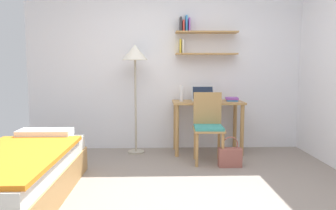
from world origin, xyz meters
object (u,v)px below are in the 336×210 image
object	(u,v)px
water_bottle	(181,93)
laptop	(203,97)
bed	(19,176)
standing_lamp	(135,59)
desk	(207,112)
handbag	(230,157)
book_stack	(232,99)
desk_chair	(208,124)

from	to	relation	value
water_bottle	laptop	bearing A→B (deg)	16.34
bed	standing_lamp	world-z (taller)	standing_lamp
desk	handbag	size ratio (longest dim) A/B	2.60
water_bottle	book_stack	bearing A→B (deg)	2.28
bed	standing_lamp	bearing A→B (deg)	60.24
handbag	standing_lamp	bearing A→B (deg)	149.17
handbag	laptop	bearing A→B (deg)	106.46
desk_chair	laptop	distance (m)	0.65
desk	water_bottle	distance (m)	0.47
desk_chair	water_bottle	bearing A→B (deg)	124.40
desk_chair	handbag	distance (m)	0.51
laptop	book_stack	world-z (taller)	laptop
desk_chair	handbag	size ratio (longest dim) A/B	2.36
bed	desk_chair	distance (m)	2.35
desk	bed	bearing A→B (deg)	-140.14
laptop	bed	bearing A→B (deg)	-137.90
desk_chair	laptop	xyz separation A→B (m)	(0.01, 0.57, 0.32)
water_bottle	book_stack	xyz separation A→B (m)	(0.75, 0.03, -0.09)
desk_chair	water_bottle	distance (m)	0.69
laptop	water_bottle	xyz separation A→B (m)	(-0.33, -0.10, 0.06)
bed	book_stack	xyz separation A→B (m)	(2.41, 1.73, 0.56)
standing_lamp	water_bottle	distance (m)	0.84
desk	desk_chair	distance (m)	0.50
standing_lamp	handbag	world-z (taller)	standing_lamp
desk_chair	book_stack	size ratio (longest dim) A/B	4.09
water_bottle	handbag	world-z (taller)	water_bottle
water_bottle	handbag	distance (m)	1.19
standing_lamp	handbag	size ratio (longest dim) A/B	4.04
book_stack	handbag	size ratio (longest dim) A/B	0.58
book_stack	handbag	bearing A→B (deg)	-103.43
laptop	handbag	distance (m)	1.10
standing_lamp	water_bottle	xyz separation A→B (m)	(0.67, -0.03, -0.50)
desk	desk_chair	size ratio (longest dim) A/B	1.10
water_bottle	handbag	bearing A→B (deg)	-51.41
desk	book_stack	bearing A→B (deg)	3.69
desk	standing_lamp	distance (m)	1.31
desk_chair	standing_lamp	world-z (taller)	standing_lamp
book_stack	desk	bearing A→B (deg)	-176.31
bed	book_stack	bearing A→B (deg)	35.71
standing_lamp	desk_chair	bearing A→B (deg)	-26.63
bed	standing_lamp	size ratio (longest dim) A/B	1.23
desk	book_stack	xyz separation A→B (m)	(0.36, 0.02, 0.18)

